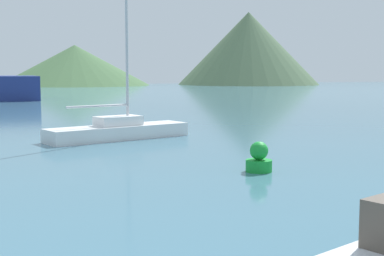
% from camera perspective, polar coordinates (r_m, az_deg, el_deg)
% --- Properties ---
extents(sailboat_inner, '(6.66, 3.40, 10.72)m').
position_cam_1_polar(sailboat_inner, '(23.69, -7.85, -0.03)').
color(sailboat_inner, white).
rests_on(sailboat_inner, ground_plane).
extents(buoy_marker, '(0.79, 0.79, 0.90)m').
position_cam_1_polar(buoy_marker, '(16.01, 7.15, -3.33)').
color(buoy_marker, green).
rests_on(buoy_marker, ground_plane).
extents(hill_east, '(31.13, 31.13, 8.38)m').
position_cam_1_polar(hill_east, '(114.94, -12.38, 6.56)').
color(hill_east, '#476B42').
rests_on(hill_east, ground_plane).
extents(hill_far_east, '(31.12, 31.12, 15.93)m').
position_cam_1_polar(hill_far_east, '(120.34, 6.02, 8.44)').
color(hill_far_east, '#4C6647').
rests_on(hill_far_east, ground_plane).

